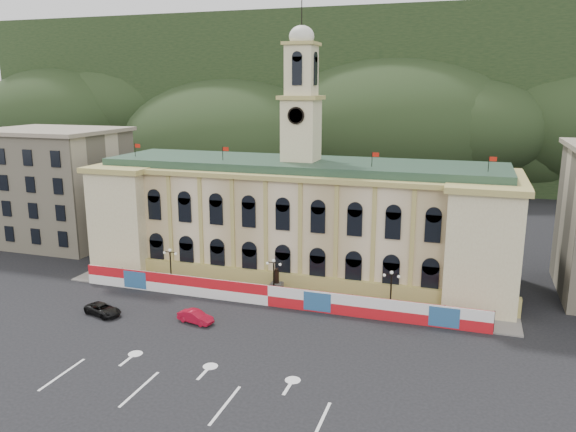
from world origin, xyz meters
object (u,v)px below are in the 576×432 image
(statue, at_px, (277,288))
(black_suv, at_px, (103,309))
(lamp_center, at_px, (274,276))
(red_sedan, at_px, (195,317))

(statue, height_order, black_suv, statue)
(statue, relative_size, black_suv, 0.74)
(black_suv, bearing_deg, lamp_center, -41.98)
(statue, height_order, lamp_center, lamp_center)
(red_sedan, bearing_deg, lamp_center, -21.33)
(statue, distance_m, black_suv, 20.33)
(black_suv, bearing_deg, statue, -39.58)
(red_sedan, bearing_deg, black_suv, 108.60)
(red_sedan, bearing_deg, statue, -18.66)
(lamp_center, height_order, red_sedan, lamp_center)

